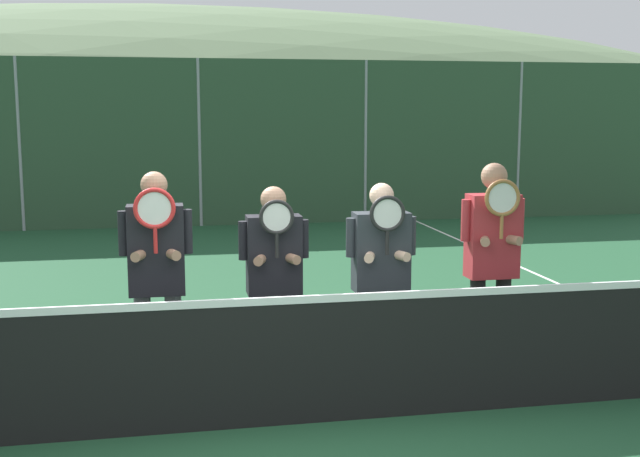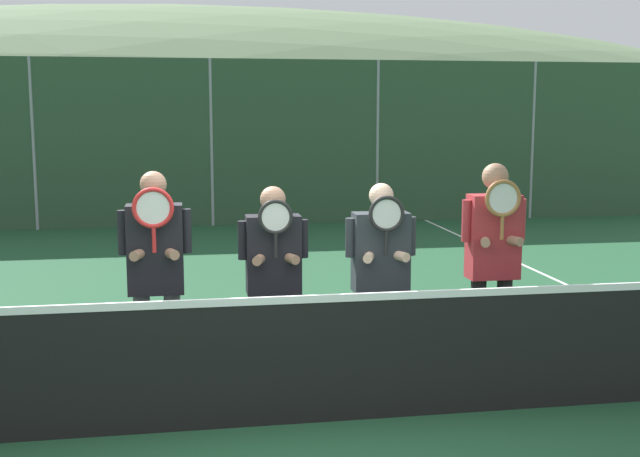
# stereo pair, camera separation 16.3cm
# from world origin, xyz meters

# --- Properties ---
(ground_plane) EXTENTS (120.00, 120.00, 0.00)m
(ground_plane) POSITION_xyz_m (0.00, 0.00, 0.00)
(ground_plane) COLOR #1E4C2D
(hill_distant) EXTENTS (91.11, 50.62, 17.72)m
(hill_distant) POSITION_xyz_m (0.00, 51.37, 0.00)
(hill_distant) COLOR #5B7551
(hill_distant) RESTS_ON ground_plane
(clubhouse_building) EXTENTS (15.10, 5.50, 3.19)m
(clubhouse_building) POSITION_xyz_m (-1.51, 18.94, 1.62)
(clubhouse_building) COLOR #9EA3A8
(clubhouse_building) RESTS_ON ground_plane
(fence_back) EXTENTS (20.29, 0.06, 3.29)m
(fence_back) POSITION_xyz_m (0.00, 10.42, 1.65)
(fence_back) COLOR gray
(fence_back) RESTS_ON ground_plane
(tennis_net) EXTENTS (11.89, 0.09, 1.07)m
(tennis_net) POSITION_xyz_m (0.00, 0.00, 0.50)
(tennis_net) COLOR gray
(tennis_net) RESTS_ON ground_plane
(court_line_right_sideline) EXTENTS (0.05, 16.00, 0.01)m
(court_line_right_sideline) POSITION_xyz_m (4.42, 3.00, 0.00)
(court_line_right_sideline) COLOR white
(court_line_right_sideline) RESTS_ON ground_plane
(player_leftmost) EXTENTS (0.56, 0.34, 1.84)m
(player_leftmost) POSITION_xyz_m (-0.78, 0.63, 1.08)
(player_leftmost) COLOR #56565B
(player_leftmost) RESTS_ON ground_plane
(player_center_left) EXTENTS (0.58, 0.34, 1.69)m
(player_center_left) POSITION_xyz_m (0.16, 0.78, 1.00)
(player_center_left) COLOR black
(player_center_left) RESTS_ON ground_plane
(player_center_right) EXTENTS (0.59, 0.34, 1.72)m
(player_center_right) POSITION_xyz_m (1.03, 0.66, 1.01)
(player_center_right) COLOR white
(player_center_right) RESTS_ON ground_plane
(player_rightmost) EXTENTS (0.56, 0.34, 1.87)m
(player_rightmost) POSITION_xyz_m (2.00, 0.68, 1.11)
(player_rightmost) COLOR black
(player_rightmost) RESTS_ON ground_plane
(car_left_of_center) EXTENTS (4.01, 2.09, 1.74)m
(car_left_of_center) POSITION_xyz_m (0.01, 13.89, 0.89)
(car_left_of_center) COLOR #B2B7BC
(car_left_of_center) RESTS_ON ground_plane
(car_center) EXTENTS (4.29, 2.08, 1.88)m
(car_center) POSITION_xyz_m (4.95, 13.44, 0.95)
(car_center) COLOR black
(car_center) RESTS_ON ground_plane
(car_right_of_center) EXTENTS (4.11, 2.01, 1.79)m
(car_right_of_center) POSITION_xyz_m (9.95, 13.96, 0.91)
(car_right_of_center) COLOR #285638
(car_right_of_center) RESTS_ON ground_plane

